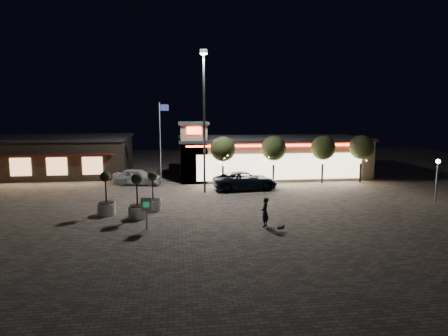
{
  "coord_description": "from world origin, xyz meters",
  "views": [
    {
      "loc": [
        -0.51,
        -26.81,
        7.46
      ],
      "look_at": [
        3.5,
        6.0,
        2.48
      ],
      "focal_mm": 32.0,
      "sensor_mm": 36.0,
      "label": 1
    }
  ],
  "objects": [
    {
      "name": "white_sedan",
      "position": [
        -4.27,
        12.43,
        0.8
      ],
      "size": [
        5.01,
        2.96,
        1.6
      ],
      "primitive_type": "imported",
      "rotation": [
        0.0,
        0.0,
        1.33
      ],
      "color": "silver",
      "rests_on": "ground"
    },
    {
      "name": "restaurant_building",
      "position": [
        -14.0,
        19.97,
        2.16
      ],
      "size": [
        16.4,
        11.0,
        4.3
      ],
      "color": "#382D23",
      "rests_on": "ground"
    },
    {
      "name": "pedestrian",
      "position": [
        5.03,
        -2.82,
        0.94
      ],
      "size": [
        0.74,
        0.82,
        1.88
      ],
      "primitive_type": "imported",
      "rotation": [
        0.0,
        0.0,
        -2.11
      ],
      "color": "black",
      "rests_on": "ground"
    },
    {
      "name": "string_tree_a",
      "position": [
        4.0,
        11.0,
        3.56
      ],
      "size": [
        2.42,
        2.42,
        4.79
      ],
      "color": "#332319",
      "rests_on": "ground"
    },
    {
      "name": "string_tree_d",
      "position": [
        18.0,
        11.0,
        3.56
      ],
      "size": [
        2.42,
        2.42,
        4.79
      ],
      "color": "#332319",
      "rests_on": "ground"
    },
    {
      "name": "string_tree_b",
      "position": [
        9.0,
        11.0,
        3.56
      ],
      "size": [
        2.42,
        2.42,
        4.79
      ],
      "color": "#332319",
      "rests_on": "ground"
    },
    {
      "name": "valet_sign",
      "position": [
        -2.36,
        -2.5,
        1.41
      ],
      "size": [
        0.67,
        0.13,
        2.02
      ],
      "color": "gray",
      "rests_on": "ground"
    },
    {
      "name": "planter_right",
      "position": [
        -2.22,
        2.14,
        0.9
      ],
      "size": [
        1.18,
        1.18,
        2.91
      ],
      "color": "silver",
      "rests_on": "ground"
    },
    {
      "name": "planter_left",
      "position": [
        -5.42,
        1.37,
        0.96
      ],
      "size": [
        1.26,
        1.26,
        3.1
      ],
      "color": "silver",
      "rests_on": "ground"
    },
    {
      "name": "ground",
      "position": [
        0.0,
        0.0,
        0.0
      ],
      "size": [
        90.0,
        90.0,
        0.0
      ],
      "primitive_type": "plane",
      "color": "slate",
      "rests_on": "ground"
    },
    {
      "name": "string_tree_c",
      "position": [
        14.0,
        11.0,
        3.56
      ],
      "size": [
        2.42,
        2.42,
        4.79
      ],
      "color": "#332319",
      "rests_on": "ground"
    },
    {
      "name": "flagpole",
      "position": [
        -1.9,
        13.0,
        4.74
      ],
      "size": [
        0.95,
        0.1,
        8.0
      ],
      "color": "white",
      "rests_on": "ground"
    },
    {
      "name": "floodlight_pole",
      "position": [
        2.0,
        8.0,
        7.02
      ],
      "size": [
        0.6,
        0.4,
        12.38
      ],
      "color": "gray",
      "rests_on": "ground"
    },
    {
      "name": "planter_mid",
      "position": [
        -3.17,
        0.24,
        0.95
      ],
      "size": [
        1.25,
        1.25,
        3.08
      ],
      "color": "silver",
      "rests_on": "ground"
    },
    {
      "name": "retail_building",
      "position": [
        9.51,
        15.82,
        2.21
      ],
      "size": [
        20.4,
        8.4,
        6.1
      ],
      "color": "gray",
      "rests_on": "ground"
    },
    {
      "name": "dog",
      "position": [
        5.84,
        -3.89,
        0.27
      ],
      "size": [
        0.5,
        0.31,
        0.27
      ],
      "color": "#59514C",
      "rests_on": "ground"
    },
    {
      "name": "pickup_truck",
      "position": [
        5.85,
        8.81,
        0.83
      ],
      "size": [
        6.24,
        3.37,
        1.66
      ],
      "primitive_type": "imported",
      "rotation": [
        0.0,
        0.0,
        1.68
      ],
      "color": "black",
      "rests_on": "ground"
    },
    {
      "name": "lamp_post_east",
      "position": [
        20.0,
        2.0,
        2.46
      ],
      "size": [
        0.36,
        0.36,
        3.48
      ],
      "color": "gray",
      "rests_on": "ground"
    }
  ]
}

